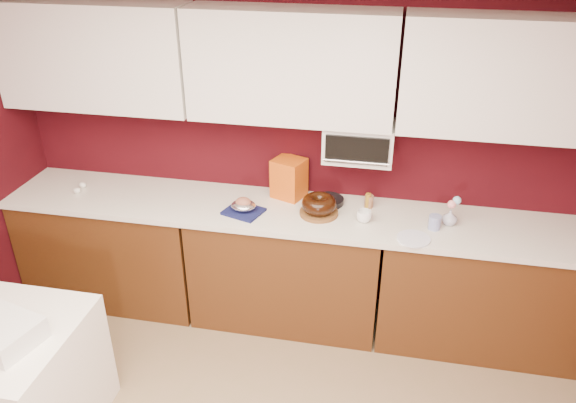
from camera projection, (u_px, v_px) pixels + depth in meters
The scene contains 30 objects.
ceiling at pixel (132, 17), 1.40m from camera, with size 4.00×4.50×0.02m, color white.
wall_back at pixel (295, 145), 3.93m from camera, with size 4.00×0.02×2.50m, color #3A070D.
base_cabinet_left at pixel (116, 247), 4.28m from camera, with size 1.31×0.58×0.86m, color #4C280F.
base_cabinet_center at pixel (287, 267), 4.05m from camera, with size 1.31×0.58×0.86m, color #4C280F.
base_cabinet_right at pixel (478, 289), 3.82m from camera, with size 1.31×0.58×0.86m, color #4C280F.
countertop at pixel (287, 212), 3.84m from camera, with size 4.00×0.62×0.04m, color silver.
upper_cabinet_left at pixel (95, 56), 3.74m from camera, with size 1.31×0.33×0.70m, color white.
upper_cabinet_center at pixel (291, 66), 3.51m from camera, with size 1.31×0.33×0.70m, color white.
upper_cabinet_right at pixel (515, 78), 3.28m from camera, with size 1.31×0.33×0.70m, color white.
toaster_oven at pixel (359, 141), 3.67m from camera, with size 0.45×0.30×0.25m, color white.
toaster_oven_door at pixel (357, 150), 3.53m from camera, with size 0.40×0.02×0.18m, color black.
toaster_oven_handle at pixel (356, 162), 3.55m from camera, with size 0.02×0.02×0.42m, color silver.
cake_base at pixel (319, 213), 3.77m from camera, with size 0.26×0.26×0.02m, color brown.
bundt_cake at pixel (319, 204), 3.74m from camera, with size 0.23×0.23×0.10m, color black.
navy_towel at pixel (244, 211), 3.79m from camera, with size 0.24×0.21×0.02m, color #121746.
foil_ham_nest at pixel (243, 205), 3.77m from camera, with size 0.17×0.14×0.06m, color white.
roasted_ham at pixel (243, 202), 3.76m from camera, with size 0.11×0.09×0.07m, color #A3604A.
pandoro_box at pixel (289, 178), 3.95m from camera, with size 0.21×0.19×0.28m, color #B7300C.
dark_pan at pixel (328, 201), 3.91m from camera, with size 0.22×0.22×0.04m, color black.
coffee_mug at pixel (364, 215), 3.67m from camera, with size 0.09×0.09×0.10m, color white.
blue_jar at pixel (435, 222), 3.59m from camera, with size 0.08×0.08×0.09m, color navy.
flower_vase at pixel (450, 216), 3.63m from camera, with size 0.08×0.08×0.12m, color #A8A9BE.
flower_pink at pixel (452, 204), 3.59m from camera, with size 0.05×0.05×0.05m, color pink.
flower_blue at pixel (457, 200), 3.59m from camera, with size 0.05×0.05×0.05m, color #95D2EE.
china_plate at pixel (414, 239), 3.49m from camera, with size 0.21×0.21×0.01m, color white.
amber_bottle at pixel (368, 201), 3.83m from camera, with size 0.04×0.04×0.11m, color #9C711C.
paper_cup at pixel (369, 201), 3.84m from camera, with size 0.06×0.06×0.09m, color #986745.
egg_left at pixel (77, 191), 4.04m from camera, with size 0.05×0.04×0.04m, color white.
egg_right at pixel (83, 185), 4.12m from camera, with size 0.06×0.04×0.04m, color white.
newspaper_stack at pixel (3, 333), 2.86m from camera, with size 0.35×0.29×0.12m, color white.
Camera 1 is at (0.67, -1.35, 2.75)m, focal length 35.00 mm.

